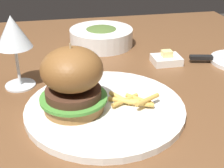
{
  "coord_description": "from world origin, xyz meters",
  "views": [
    {
      "loc": [
        -0.08,
        -0.73,
        1.08
      ],
      "look_at": [
        0.03,
        -0.18,
        0.78
      ],
      "focal_mm": 50.0,
      "sensor_mm": 36.0,
      "label": 1
    }
  ],
  "objects_px": {
    "main_plate": "(105,108)",
    "burger_sandwich": "(73,80)",
    "butter_dish": "(166,59)",
    "wine_glass": "(13,34)",
    "table_knife": "(220,58)",
    "soup_bowl": "(101,36)"
  },
  "relations": [
    {
      "from": "wine_glass",
      "to": "butter_dish",
      "type": "distance_m",
      "value": 0.4
    },
    {
      "from": "wine_glass",
      "to": "butter_dish",
      "type": "height_order",
      "value": "wine_glass"
    },
    {
      "from": "burger_sandwich",
      "to": "butter_dish",
      "type": "height_order",
      "value": "burger_sandwich"
    },
    {
      "from": "butter_dish",
      "to": "burger_sandwich",
      "type": "bearing_deg",
      "value": -142.06
    },
    {
      "from": "main_plate",
      "to": "butter_dish",
      "type": "bearing_deg",
      "value": 45.2
    },
    {
      "from": "main_plate",
      "to": "butter_dish",
      "type": "relative_size",
      "value": 4.23
    },
    {
      "from": "table_knife",
      "to": "burger_sandwich",
      "type": "bearing_deg",
      "value": -155.88
    },
    {
      "from": "table_knife",
      "to": "soup_bowl",
      "type": "xyz_separation_m",
      "value": [
        -0.29,
        0.19,
        0.01
      ]
    },
    {
      "from": "table_knife",
      "to": "soup_bowl",
      "type": "bearing_deg",
      "value": 146.14
    },
    {
      "from": "burger_sandwich",
      "to": "soup_bowl",
      "type": "xyz_separation_m",
      "value": [
        0.12,
        0.38,
        -0.05
      ]
    },
    {
      "from": "main_plate",
      "to": "wine_glass",
      "type": "xyz_separation_m",
      "value": [
        -0.17,
        0.15,
        0.12
      ]
    },
    {
      "from": "butter_dish",
      "to": "soup_bowl",
      "type": "distance_m",
      "value": 0.23
    },
    {
      "from": "main_plate",
      "to": "butter_dish",
      "type": "height_order",
      "value": "butter_dish"
    },
    {
      "from": "burger_sandwich",
      "to": "butter_dish",
      "type": "bearing_deg",
      "value": 37.94
    },
    {
      "from": "main_plate",
      "to": "wine_glass",
      "type": "height_order",
      "value": "wine_glass"
    },
    {
      "from": "soup_bowl",
      "to": "butter_dish",
      "type": "bearing_deg",
      "value": -49.27
    },
    {
      "from": "main_plate",
      "to": "burger_sandwich",
      "type": "height_order",
      "value": "burger_sandwich"
    },
    {
      "from": "main_plate",
      "to": "table_knife",
      "type": "bearing_deg",
      "value": 27.6
    },
    {
      "from": "wine_glass",
      "to": "main_plate",
      "type": "bearing_deg",
      "value": -40.06
    },
    {
      "from": "burger_sandwich",
      "to": "wine_glass",
      "type": "xyz_separation_m",
      "value": [
        -0.11,
        0.15,
        0.05
      ]
    },
    {
      "from": "wine_glass",
      "to": "soup_bowl",
      "type": "bearing_deg",
      "value": 45.19
    },
    {
      "from": "main_plate",
      "to": "burger_sandwich",
      "type": "bearing_deg",
      "value": -178.74
    }
  ]
}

